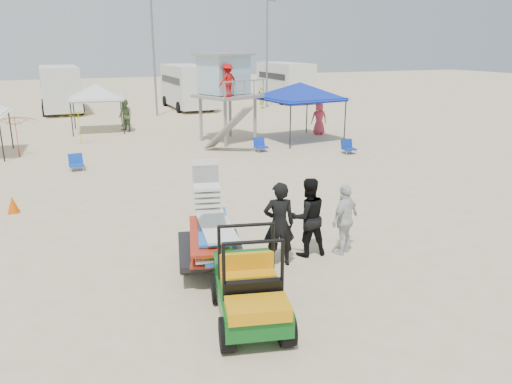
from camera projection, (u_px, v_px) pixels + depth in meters
name	position (u px, v px, depth m)	size (l,w,h in m)	color
ground	(291.00, 299.00, 9.73)	(140.00, 140.00, 0.00)	beige
utility_cart	(249.00, 282.00, 8.69)	(1.58, 2.42, 1.69)	#0C5218
surf_trailer	(209.00, 233.00, 10.73)	(1.78, 2.65, 2.16)	black
man_left	(279.00, 224.00, 11.00)	(0.70, 0.46, 1.92)	black
man_mid	(308.00, 217.00, 11.54)	(0.91, 0.71, 1.87)	black
man_right	(345.00, 219.00, 11.65)	(0.99, 0.41, 1.69)	silver
lifeguard_tower	(225.00, 78.00, 24.73)	(3.42, 3.42, 4.24)	gray
canopy_blue	(300.00, 85.00, 25.06)	(3.86, 3.86, 3.34)	black
canopy_white_c	(95.00, 86.00, 27.69)	(3.09, 3.09, 3.06)	black
umbrella_a	(17.00, 136.00, 21.74)	(2.00, 2.04, 1.84)	#AD2A12
umbrella_b	(80.00, 127.00, 24.46)	(1.86, 1.89, 1.70)	#CFC412
cone_near	(13.00, 204.00, 14.65)	(0.34, 0.34, 0.50)	#DD5206
beach_chair_a	(76.00, 162.00, 19.61)	(0.58, 0.62, 0.64)	#103FAE
beach_chair_b	(260.00, 145.00, 23.05)	(0.55, 0.59, 0.64)	#1030B1
beach_chair_c	(348.00, 147.00, 22.61)	(0.58, 0.62, 0.64)	navy
rv_mid_left	(60.00, 87.00, 35.99)	(2.65, 6.50, 3.25)	silver
rv_mid_right	(187.00, 85.00, 37.97)	(2.64, 7.00, 3.25)	silver
rv_far_right	(285.00, 80.00, 42.61)	(2.64, 6.60, 3.25)	silver
light_pole_left	(154.00, 56.00, 33.59)	(0.14, 0.14, 8.00)	slate
light_pole_right	(267.00, 55.00, 38.23)	(0.14, 0.14, 8.00)	slate
distant_beachgoers	(132.00, 122.00, 25.63)	(20.32, 13.82, 1.86)	#C23746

